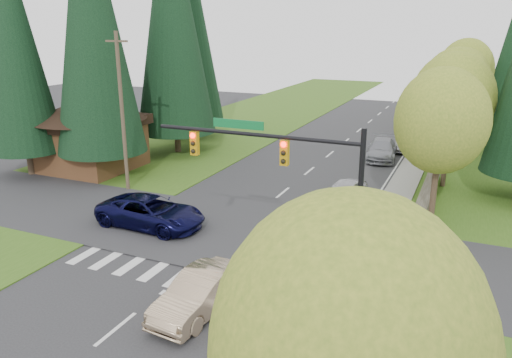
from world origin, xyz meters
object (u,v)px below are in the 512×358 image
Objects in this scene: parked_car_c at (406,143)px; parked_car_d at (418,125)px; sedan_champagne at (201,292)px; parked_car_b at (382,149)px; parked_car_e at (427,113)px; parked_car_a at (343,194)px; suv_navy at (151,212)px.

parked_car_d reaches higher than parked_car_c.
sedan_champagne is at bearing -88.77° from parked_car_d.
parked_car_c is (3.41, 29.17, -0.08)m from sedan_champagne.
parked_car_b reaches higher than parked_car_e.
parked_car_a reaches higher than parked_car_c.
parked_car_e is at bearing 79.39° from parked_car_b.
parked_car_e is at bearing -12.02° from suv_navy.
parked_car_d is (3.41, 37.29, -0.01)m from sedan_champagne.
parked_car_a is 0.86× the size of parked_car_b.
suv_navy is at bearing -116.41° from parked_car_c.
suv_navy is 32.73m from parked_car_d.
suv_navy is at bearing -101.29° from parked_car_d.
suv_navy is 25.12m from parked_car_c.
parked_car_b is 1.27× the size of parked_car_c.
parked_car_a is at bearing -96.78° from parked_car_b.
parked_car_b is at bearing -97.46° from parked_car_e.
parked_car_a is 24.11m from parked_car_d.
parked_car_d reaches higher than parked_car_e.
sedan_champagne reaches higher than parked_car_e.
parked_car_a is 12.31m from parked_car_b.
suv_navy is 1.34× the size of parked_car_e.
parked_car_b reaches higher than parked_car_c.
parked_car_e is (0.00, 9.14, -0.13)m from parked_car_d.
suv_navy is 1.29× the size of parked_car_a.
parked_car_d is at bearing 93.57° from parked_car_a.
parked_car_d is 1.03× the size of parked_car_e.
parked_car_a is at bearing -98.01° from parked_car_c.
parked_car_b is at bearing 90.56° from sedan_champagne.
sedan_champagne is 37.44m from parked_car_d.
parked_car_c is (9.98, 23.05, -0.13)m from suv_navy.
parked_car_b is at bearing -21.97° from suv_navy.
sedan_champagne is 13.37m from parked_car_a.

